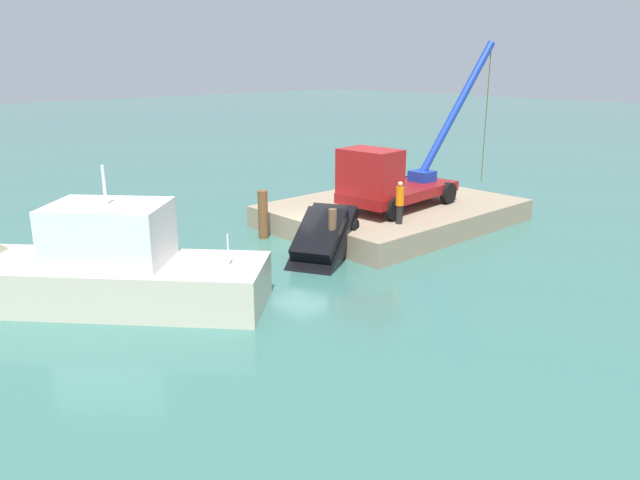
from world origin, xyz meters
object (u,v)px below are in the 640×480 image
object	(u,v)px
dock_worker	(400,202)
moored_yacht	(56,286)
crane_truck	(390,178)
salvaged_car	(320,244)

from	to	relation	value
dock_worker	moored_yacht	world-z (taller)	moored_yacht
crane_truck	moored_yacht	xyz separation A→B (m)	(14.34, -1.54, -1.89)
dock_worker	salvaged_car	size ratio (longest dim) A/B	0.39
salvaged_car	moored_yacht	xyz separation A→B (m)	(9.11, -2.62, -0.11)
crane_truck	dock_worker	distance (m)	2.45
moored_yacht	crane_truck	bearing A→B (deg)	173.87
crane_truck	dock_worker	world-z (taller)	crane_truck
crane_truck	moored_yacht	size ratio (longest dim) A/B	0.82
dock_worker	moored_yacht	size ratio (longest dim) A/B	0.16
crane_truck	dock_worker	bearing A→B (deg)	50.83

